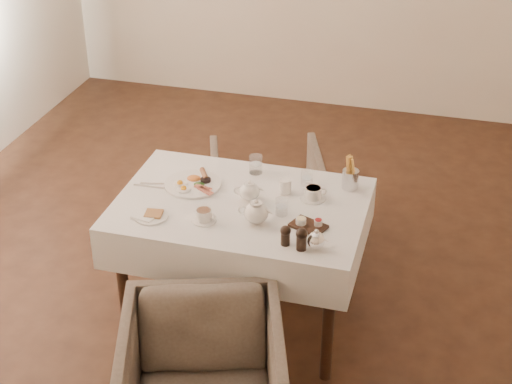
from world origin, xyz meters
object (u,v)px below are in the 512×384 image
object	(u,v)px
armchair_near	(203,381)
breakfast_plate	(194,183)
table	(241,222)
armchair_far	(266,199)
teapot_centre	(249,190)

from	to	relation	value
armchair_near	breakfast_plate	xyz separation A→B (m)	(-0.37, 0.97, 0.43)
table	armchair_near	bearing A→B (deg)	-85.19
armchair_far	teapot_centre	xyz separation A→B (m)	(0.10, -0.74, 0.50)
armchair_near	armchair_far	world-z (taller)	armchair_near
breakfast_plate	teapot_centre	size ratio (longest dim) A/B	2.07
table	teapot_centre	size ratio (longest dim) A/B	8.70
armchair_near	armchair_far	bearing A→B (deg)	76.74
breakfast_plate	table	bearing A→B (deg)	-25.04
armchair_far	breakfast_plate	bearing A→B (deg)	51.79
armchair_near	armchair_far	distance (m)	1.64
table	armchair_near	distance (m)	0.92
table	armchair_far	distance (m)	0.84
table	breakfast_plate	world-z (taller)	breakfast_plate
armchair_near	teapot_centre	size ratio (longest dim) A/B	4.94
table	armchair_far	world-z (taller)	table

